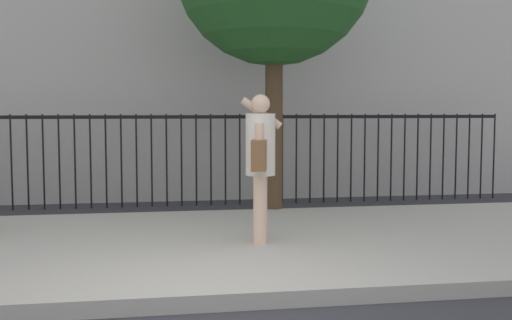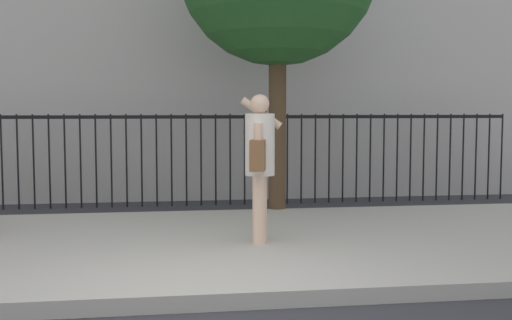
{
  "view_description": "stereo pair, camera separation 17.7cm",
  "coord_description": "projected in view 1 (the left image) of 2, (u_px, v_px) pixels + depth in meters",
  "views": [
    {
      "loc": [
        -0.43,
        -5.09,
        1.67
      ],
      "look_at": [
        0.83,
        2.32,
        1.07
      ],
      "focal_mm": 44.42,
      "sensor_mm": 36.0,
      "label": 1
    },
    {
      "loc": [
        -0.26,
        -5.11,
        1.67
      ],
      "look_at": [
        0.83,
        2.32,
        1.07
      ],
      "focal_mm": 44.42,
      "sensor_mm": 36.0,
      "label": 2
    }
  ],
  "objects": [
    {
      "name": "sidewalk",
      "position": [
        188.0,
        247.0,
        7.36
      ],
      "size": [
        28.0,
        4.4,
        0.15
      ],
      "primitive_type": "cube",
      "color": "#B2ADA3",
      "rests_on": "ground"
    },
    {
      "name": "iron_fence",
      "position": [
        174.0,
        148.0,
        10.92
      ],
      "size": [
        12.03,
        0.04,
        1.6
      ],
      "color": "black",
      "rests_on": "ground"
    },
    {
      "name": "ground_plane",
      "position": [
        204.0,
        313.0,
        5.2
      ],
      "size": [
        60.0,
        60.0,
        0.0
      ],
      "primitive_type": "plane",
      "color": "#333338"
    },
    {
      "name": "pedestrian_on_phone",
      "position": [
        260.0,
        157.0,
        7.21
      ],
      "size": [
        0.5,
        0.7,
        1.7
      ],
      "color": "beige",
      "rests_on": "sidewalk"
    }
  ]
}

